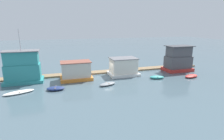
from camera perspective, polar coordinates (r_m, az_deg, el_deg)
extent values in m
plane|color=#475B66|center=(33.44, -0.50, -1.92)|extent=(200.00, 200.00, 0.00)
cube|color=#846B4C|center=(35.96, -1.75, -0.52)|extent=(42.40, 2.07, 0.30)
cube|color=teal|center=(33.11, -26.69, -3.19)|extent=(6.11, 3.40, 0.52)
cube|color=teal|center=(32.71, -26.99, -0.57)|extent=(5.37, 2.66, 2.61)
cube|color=teal|center=(32.25, -27.46, 3.54)|extent=(5.07, 2.36, 2.17)
cube|color=slate|center=(32.09, -27.70, 5.54)|extent=(5.67, 2.96, 0.12)
cylinder|color=#B2B2B7|center=(31.91, -27.96, 8.73)|extent=(0.12, 0.12, 3.46)
cube|color=orange|center=(31.74, -11.55, -2.58)|extent=(5.50, 3.52, 0.56)
cube|color=beige|center=(31.33, -11.69, 0.19)|extent=(4.87, 2.88, 2.62)
cube|color=brown|center=(31.03, -11.82, 2.64)|extent=(5.17, 3.18, 0.12)
cube|color=white|center=(34.09, 3.67, -1.20)|extent=(5.59, 4.19, 0.50)
cube|color=silver|center=(33.69, 3.71, 1.47)|extent=(4.75, 3.35, 2.75)
cube|color=slate|center=(33.41, 3.75, 3.88)|extent=(5.05, 3.65, 0.12)
cube|color=red|center=(39.79, 20.54, 0.27)|extent=(5.80, 3.60, 0.64)
cube|color=#4C4C51|center=(39.47, 20.73, 2.46)|extent=(5.12, 2.92, 2.47)
cube|color=#4C4C51|center=(39.10, 21.02, 5.72)|extent=(4.72, 2.52, 2.08)
cube|color=#38383D|center=(38.97, 21.17, 7.31)|extent=(5.42, 3.22, 0.12)
ellipsoid|color=white|center=(28.14, -28.12, -6.43)|extent=(4.21, 2.46, 0.37)
cube|color=#997F60|center=(28.10, -28.15, -6.18)|extent=(0.48, 1.04, 0.08)
ellipsoid|color=navy|center=(27.40, -17.93, -5.74)|extent=(2.76, 1.75, 0.54)
cube|color=#997F60|center=(27.33, -17.96, -5.37)|extent=(0.30, 1.23, 0.08)
ellipsoid|color=gray|center=(28.17, -1.49, -4.58)|extent=(3.13, 2.06, 0.44)
cube|color=#997F60|center=(28.12, -1.49, -4.28)|extent=(0.47, 1.01, 0.08)
ellipsoid|color=teal|center=(32.72, 14.42, -2.28)|extent=(2.83, 1.84, 0.52)
cube|color=#997F60|center=(32.67, 14.44, -1.98)|extent=(0.39, 1.12, 0.08)
ellipsoid|color=red|center=(35.63, 24.48, -1.81)|extent=(3.24, 2.09, 0.49)
cube|color=#997F60|center=(35.59, 24.50, -1.55)|extent=(0.44, 1.20, 0.08)
cylinder|color=brown|center=(35.35, 2.69, 0.21)|extent=(0.20, 0.20, 1.49)
cylinder|color=brown|center=(33.65, -9.40, -0.74)|extent=(0.25, 0.25, 1.44)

